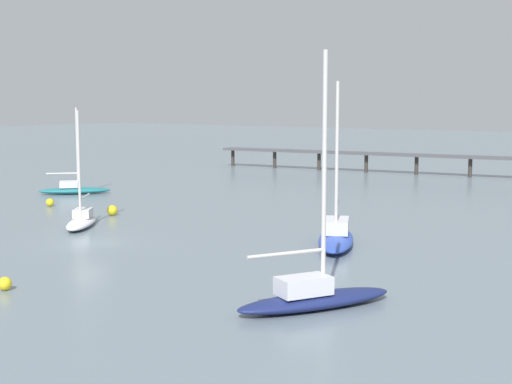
{
  "coord_description": "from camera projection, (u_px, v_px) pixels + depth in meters",
  "views": [
    {
      "loc": [
        37.54,
        -34.47,
        9.72
      ],
      "look_at": [
        0.0,
        20.15,
        1.5
      ],
      "focal_mm": 51.86,
      "sensor_mm": 36.0,
      "label": 1
    }
  ],
  "objects": [
    {
      "name": "ground_plane",
      "position": [
        89.0,
        244.0,
        50.49
      ],
      "size": [
        400.0,
        400.0,
        0.0
      ],
      "primitive_type": "plane",
      "color": "slate"
    },
    {
      "name": "sailboat_white",
      "position": [
        82.0,
        219.0,
        57.37
      ],
      "size": [
        5.58,
        6.76,
        8.99
      ],
      "color": "white",
      "rests_on": "ground_plane"
    },
    {
      "name": "mooring_buoy_mid",
      "position": [
        5.0,
        284.0,
        38.02
      ],
      "size": [
        0.71,
        0.71,
        0.71
      ],
      "primitive_type": "sphere",
      "color": "yellow",
      "rests_on": "ground_plane"
    },
    {
      "name": "sailboat_teal",
      "position": [
        74.0,
        188.0,
        77.24
      ],
      "size": [
        6.44,
        6.53,
        9.0
      ],
      "color": "#1E727A",
      "rests_on": "ground_plane"
    },
    {
      "name": "mooring_buoy_outer",
      "position": [
        50.0,
        202.0,
        68.24
      ],
      "size": [
        0.74,
        0.74,
        0.74
      ],
      "primitive_type": "sphere",
      "color": "yellow",
      "rests_on": "ground_plane"
    },
    {
      "name": "sailboat_navy",
      "position": [
        313.0,
        293.0,
        34.65
      ],
      "size": [
        5.69,
        8.11,
        12.01
      ],
      "color": "navy",
      "rests_on": "ground_plane"
    },
    {
      "name": "sailboat_blue",
      "position": [
        336.0,
        235.0,
        49.81
      ],
      "size": [
        5.95,
        8.86,
        10.98
      ],
      "color": "#2D4CB7",
      "rests_on": "ground_plane"
    },
    {
      "name": "mooring_buoy_far",
      "position": [
        112.0,
        210.0,
        62.8
      ],
      "size": [
        0.88,
        0.88,
        0.88
      ],
      "primitive_type": "sphere",
      "color": "yellow",
      "rests_on": "ground_plane"
    }
  ]
}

